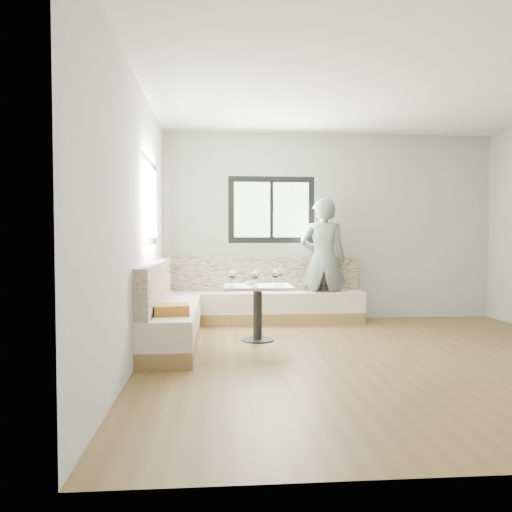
# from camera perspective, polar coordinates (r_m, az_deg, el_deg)

# --- Properties ---
(room) EXTENTS (5.01, 5.01, 2.81)m
(room) POSITION_cam_1_polar(r_m,az_deg,el_deg) (5.30, 13.59, 3.92)
(room) COLOR brown
(room) RESTS_ON ground
(banquette) EXTENTS (2.90, 2.80, 0.95)m
(banquette) POSITION_cam_1_polar(r_m,az_deg,el_deg) (6.65, -3.33, -5.70)
(banquette) COLOR olive
(banquette) RESTS_ON ground
(table) EXTENTS (0.82, 0.65, 0.66)m
(table) POSITION_cam_1_polar(r_m,az_deg,el_deg) (6.00, 0.19, -4.97)
(table) COLOR black
(table) RESTS_ON ground
(person) EXTENTS (0.73, 0.56, 1.81)m
(person) POSITION_cam_1_polar(r_m,az_deg,el_deg) (7.31, 7.69, -0.49)
(person) COLOR slate
(person) RESTS_ON ground
(olive_ramekin) EXTENTS (0.11, 0.11, 0.04)m
(olive_ramekin) POSITION_cam_1_polar(r_m,az_deg,el_deg) (6.05, -0.69, -3.10)
(olive_ramekin) COLOR white
(olive_ramekin) RESTS_ON table
(wine_glass_a) EXTENTS (0.09, 0.09, 0.20)m
(wine_glass_a) POSITION_cam_1_polar(r_m,az_deg,el_deg) (5.80, -2.69, -2.17)
(wine_glass_a) COLOR white
(wine_glass_a) RESTS_ON table
(wine_glass_b) EXTENTS (0.09, 0.09, 0.20)m
(wine_glass_b) POSITION_cam_1_polar(r_m,az_deg,el_deg) (5.76, -0.12, -2.20)
(wine_glass_b) COLOR white
(wine_glass_b) RESTS_ON table
(wine_glass_c) EXTENTS (0.09, 0.09, 0.20)m
(wine_glass_c) POSITION_cam_1_polar(r_m,az_deg,el_deg) (5.85, 2.21, -2.13)
(wine_glass_c) COLOR white
(wine_glass_c) RESTS_ON table
(wine_glass_d) EXTENTS (0.09, 0.09, 0.20)m
(wine_glass_d) POSITION_cam_1_polar(r_m,az_deg,el_deg) (6.11, 0.10, -1.94)
(wine_glass_d) COLOR white
(wine_glass_d) RESTS_ON table
(wine_glass_e) EXTENTS (0.09, 0.09, 0.20)m
(wine_glass_e) POSITION_cam_1_polar(r_m,az_deg,el_deg) (6.09, 2.79, -1.96)
(wine_glass_e) COLOR white
(wine_glass_e) RESTS_ON table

